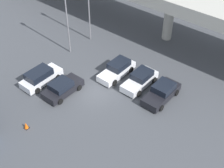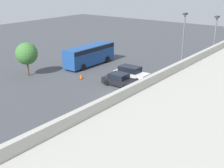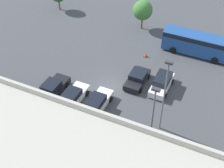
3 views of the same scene
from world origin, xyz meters
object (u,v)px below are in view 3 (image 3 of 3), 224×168
Objects in this scene: parked_car_0 at (162,83)px; lamp_post_mid_lot at (165,93)px; parked_car_1 at (137,78)px; traffic_cone at (146,55)px; parked_car_2 at (97,103)px; parked_car_4 at (53,88)px; parked_car_3 at (73,96)px; shuttle_bus at (197,43)px; tree_front_left at (143,10)px; lamp_post_near_aisle at (152,119)px.

lamp_post_mid_lot is at bearing 16.51° from parked_car_0.
parked_car_1 reaches higher than traffic_cone.
parked_car_1 is 8.67m from lamp_post_mid_lot.
lamp_post_mid_lot is (-7.24, -0.15, 4.28)m from parked_car_2.
parked_car_0 is 7.66m from lamp_post_mid_lot.
lamp_post_mid_lot is at bearing -89.67° from parked_car_4.
parked_car_0 is 1.02× the size of parked_car_3.
shuttle_bus is at bearing -34.25° from parked_car_3.
tree_front_left is 6.43× the size of traffic_cone.
parked_car_4 is at bearing 89.31° from parked_car_2.
parked_car_3 reaches higher than traffic_cone.
parked_car_2 is 11.55m from traffic_cone.
parked_car_1 is at bearing -41.55° from parked_car_3.
parked_car_4 is at bearing -15.42° from lamp_post_near_aisle.
parked_car_1 is 0.96× the size of parked_car_3.
parked_car_3 is at bearing -41.55° from parked_car_1.
tree_front_left is 7.88m from traffic_cone.
tree_front_left reaches higher than parked_car_3.
parked_car_4 is (11.25, 6.19, -0.06)m from parked_car_0.
lamp_post_near_aisle reaches higher than parked_car_1.
lamp_post_mid_lot is 12.41× the size of traffic_cone.
traffic_cone is (-7.31, -11.37, -0.41)m from parked_car_4.
parked_car_4 is 0.51× the size of shuttle_bus.
shuttle_bus reaches higher than parked_car_3.
parked_car_2 reaches higher than traffic_cone.
parked_car_2 reaches higher than parked_car_4.
parked_car_2 is 0.55× the size of lamp_post_near_aisle.
parked_car_2 is 9.16m from lamp_post_near_aisle.
lamp_post_near_aisle is (-13.13, 3.62, 4.26)m from parked_car_4.
lamp_post_near_aisle is 23.56m from tree_front_left.
parked_car_1 is 10.14m from parked_car_4.
lamp_post_near_aisle reaches higher than parked_car_2.
traffic_cone is at bearing -7.41° from parked_car_2.
traffic_cone is (-4.45, -11.63, -0.41)m from parked_car_3.
parked_car_0 is 9.02m from shuttle_bus.
parked_car_0 is at bearing -40.94° from parked_car_2.
shuttle_bus is at bearing -148.84° from traffic_cone.
parked_car_2 is at bearing 95.24° from tree_front_left.
shuttle_bus is 1.06× the size of lamp_post_near_aisle.
parked_car_4 is at bearing 57.26° from traffic_cone.
shuttle_bus is at bearing -90.57° from lamp_post_mid_lot.
parked_car_2 is 1.01× the size of parked_car_4.
shuttle_bus is 7.03m from traffic_cone.
lamp_post_mid_lot reaches higher than tree_front_left.
lamp_post_near_aisle is at bearing 112.46° from tree_front_left.
lamp_post_mid_lot is (0.07, -3.70, 0.04)m from lamp_post_near_aisle.
parked_car_2 is at bearing -86.31° from parked_car_3.
parked_car_2 is 0.55× the size of lamp_post_mid_lot.
lamp_post_mid_lot is 20.18m from tree_front_left.
parked_car_3 is (5.42, 6.11, 0.05)m from parked_car_1.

